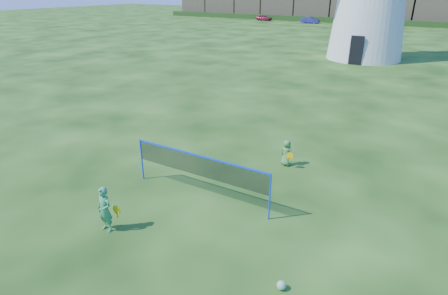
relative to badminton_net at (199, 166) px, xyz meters
name	(u,v)px	position (x,y,z in m)	size (l,w,h in m)	color
ground	(212,191)	(0.13, 0.51, -1.14)	(220.00, 220.00, 0.00)	black
badminton_net	(199,166)	(0.00, 0.00, 0.00)	(5.05, 0.05, 1.55)	blue
player_girl	(105,210)	(-1.27, -2.88, -0.45)	(0.68, 0.37, 1.38)	#3C9759
player_boy	(287,153)	(1.54, 3.73, -0.62)	(0.65, 0.47, 1.04)	#4D8F45
play_ball	(281,285)	(3.92, -2.42, -1.03)	(0.22, 0.22, 0.22)	green
hedge	(295,18)	(-21.87, 66.51, -0.64)	(62.00, 0.80, 1.00)	#193814
car_left	(264,18)	(-27.79, 64.22, -0.59)	(1.31, 3.25, 1.11)	maroon
car_right	(310,20)	(-17.71, 63.36, -0.56)	(1.24, 3.55, 1.17)	navy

